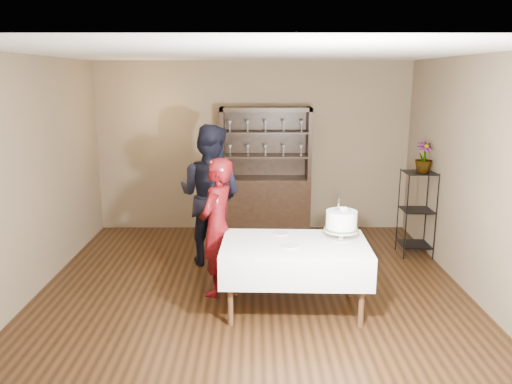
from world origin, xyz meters
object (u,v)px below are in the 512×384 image
Objects in this scene: cake_table at (295,259)px; cake at (341,222)px; plant_etagere at (417,210)px; potted_plant at (424,157)px; man at (210,195)px; woman at (217,227)px; china_hutch at (265,192)px.

cake is (0.49, 0.09, 0.38)m from cake_table.
potted_plant is (0.03, -0.05, 0.75)m from plant_etagere.
cake_table is at bearing -169.83° from cake.
man is 3.71× the size of cake.
cake_table is 0.98× the size of woman.
potted_plant reaches higher than woman.
woman is (-2.68, -1.26, 0.14)m from plant_etagere.
china_hutch is 2.80m from cake.
potted_plant is at bearing 49.16° from cake.
china_hutch is at bearing -97.06° from man.
plant_etagere is 2.87× the size of potted_plant.
man reaches higher than woman.
potted_plant is (1.37, 1.58, 0.43)m from cake.
cake is (0.74, -2.68, 0.30)m from china_hutch.
potted_plant is (1.86, 1.67, 0.81)m from cake_table.
cake_table is at bearing 147.61° from man.
plant_etagere is at bearing 137.53° from woman.
woman reaches higher than cake_table.
china_hutch is at bearing 153.17° from plant_etagere.
cake_table is 2.63m from potted_plant.
potted_plant is at bearing 41.90° from cake_table.
plant_etagere is 2.96m from woman.
man is at bearing -175.38° from potted_plant.
woman is 1.00m from man.
china_hutch reaches higher than plant_etagere.
china_hutch is 2.78m from cake_table.
plant_etagere is 0.64× the size of man.
woman is 3.16× the size of cake.
plant_etagere is 2.13m from cake.
plant_etagere is 2.51m from cake_table.
china_hutch is 1.67× the size of plant_etagere.
cake is at bearing -130.84° from potted_plant.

